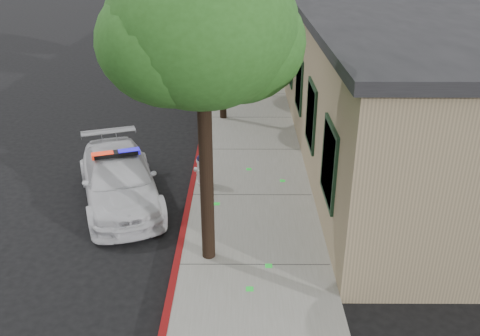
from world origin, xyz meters
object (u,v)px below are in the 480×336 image
Objects in this scene: clapboard_building at (395,63)px; fire_hydrant at (203,169)px; street_tree_near at (202,35)px; police_car at (119,179)px.

clapboard_building reaches higher than fire_hydrant.
street_tree_near is (-5.98, -8.70, 2.53)m from clapboard_building.
police_car reaches higher than fire_hydrant.
clapboard_building is 3.46× the size of street_tree_near.
street_tree_near is at bearing -63.96° from fire_hydrant.
police_car is 5.36m from street_tree_near.
street_tree_near reaches higher than fire_hydrant.
street_tree_near reaches higher than police_car.
police_car is at bearing -140.67° from fire_hydrant.
police_car is at bearing 132.82° from street_tree_near.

